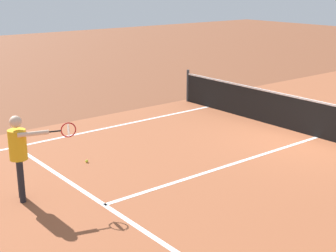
{
  "coord_description": "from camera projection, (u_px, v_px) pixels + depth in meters",
  "views": [
    {
      "loc": [
        6.95,
        -10.47,
        3.85
      ],
      "look_at": [
        -0.57,
        -4.47,
        1.0
      ],
      "focal_mm": 51.93,
      "sensor_mm": 36.0,
      "label": 1
    }
  ],
  "objects": [
    {
      "name": "net",
      "position": [
        318.0,
        119.0,
        12.43
      ],
      "size": [
        10.32,
        0.09,
        1.07
      ],
      "color": "#33383D",
      "rests_on": "ground_plane"
    },
    {
      "name": "ground_plane",
      "position": [
        317.0,
        137.0,
        12.57
      ],
      "size": [
        60.0,
        60.0,
        0.0
      ],
      "primitive_type": "plane",
      "color": "brown"
    },
    {
      "name": "line_sideline_left",
      "position": [
        34.0,
        143.0,
        12.09
      ],
      "size": [
        0.1,
        11.89,
        0.01
      ],
      "primitive_type": "cube",
      "color": "white",
      "rests_on": "ground_plane"
    },
    {
      "name": "line_center_service",
      "position": [
        230.0,
        165.0,
        10.65
      ],
      "size": [
        0.1,
        6.4,
        0.01
      ],
      "primitive_type": "cube",
      "color": "white",
      "rests_on": "ground_plane"
    },
    {
      "name": "line_service_near",
      "position": [
        104.0,
        205.0,
        8.74
      ],
      "size": [
        8.22,
        0.1,
        0.01
      ],
      "primitive_type": "cube",
      "color": "white",
      "rests_on": "ground_plane"
    },
    {
      "name": "court_surface_inbounds",
      "position": [
        317.0,
        137.0,
        12.57
      ],
      "size": [
        10.62,
        24.4,
        0.0
      ],
      "primitive_type": "cube",
      "color": "#9E5433",
      "rests_on": "ground_plane"
    },
    {
      "name": "tennis_ball_mid_court",
      "position": [
        87.0,
        161.0,
        10.8
      ],
      "size": [
        0.07,
        0.07,
        0.07
      ],
      "primitive_type": "sphere",
      "color": "#CCE033",
      "rests_on": "ground_plane"
    },
    {
      "name": "player_near",
      "position": [
        20.0,
        149.0,
        8.69
      ],
      "size": [
        0.75,
        1.1,
        1.61
      ],
      "color": "black",
      "rests_on": "ground_plane"
    }
  ]
}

